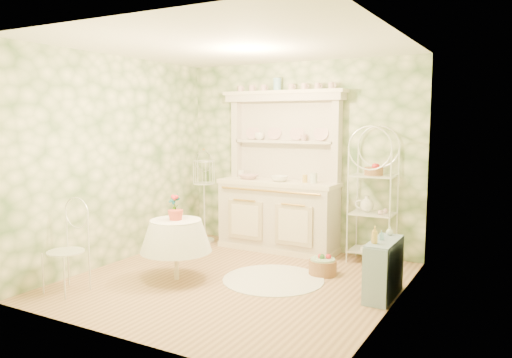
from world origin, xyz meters
The scene contains 22 objects.
floor centered at (0.00, 0.00, 0.00)m, with size 3.60×3.60×0.00m, color tan.
ceiling centered at (0.00, 0.00, 2.70)m, with size 3.60×3.60×0.00m, color white.
wall_left centered at (-1.80, 0.00, 1.35)m, with size 3.60×3.60×0.00m, color #F7F4C8.
wall_right centered at (1.80, 0.00, 1.35)m, with size 3.60×3.60×0.00m, color #F7F4C8.
wall_back centered at (0.00, 1.80, 1.35)m, with size 3.60×3.60×0.00m, color #F7F4C8.
wall_front centered at (0.00, -1.80, 1.35)m, with size 3.60×3.60×0.00m, color #F7F4C8.
kitchen_dresser centered at (-0.20, 1.52, 1.15)m, with size 1.87×0.61×2.29m, color silver.
bakers_rack centered at (1.17, 1.55, 0.87)m, with size 0.54×0.39×1.75m, color white.
side_shelf centered at (1.65, 0.31, 0.30)m, with size 0.26×0.70×0.60m, color #87A1BE.
round_table centered at (-0.63, -0.29, 0.31)m, with size 0.58×0.58×0.63m, color white.
cafe_chair centered at (-1.42, -1.21, 0.50)m, with size 0.46×0.46×1.01m, color white.
birdcage_stand centered at (-1.40, 1.39, 0.73)m, with size 0.34×0.34×1.46m, color white.
floor_basket centered at (0.80, 0.72, 0.13)m, with size 0.39×0.39×0.25m, color #A27149.
lace_rug centered at (0.37, 0.25, 0.00)m, with size 1.20×1.20×0.01m, color white.
bowl_floral centered at (-0.67, 1.47, 1.02)m, with size 0.27×0.27×0.07m, color white.
bowl_white centered at (-0.14, 1.44, 1.02)m, with size 0.25×0.25×0.08m, color white.
cup_left centered at (-0.60, 1.68, 1.61)m, with size 0.14×0.14×0.11m, color white.
cup_right centered at (0.12, 1.68, 1.61)m, with size 0.10×0.10×0.09m, color white.
potted_geranium centered at (-0.67, -0.25, 0.85)m, with size 0.16×0.11×0.30m, color #3F7238.
bottle_amber centered at (1.60, 0.13, 0.68)m, with size 0.07×0.07×0.18m, color gold.
bottle_blue centered at (1.62, 0.32, 0.65)m, with size 0.05×0.05×0.10m, color #85C1DF.
bottle_glass centered at (1.64, 0.58, 0.65)m, with size 0.08×0.08×0.10m, color silver.
Camera 1 is at (2.96, -4.82, 1.87)m, focal length 35.00 mm.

